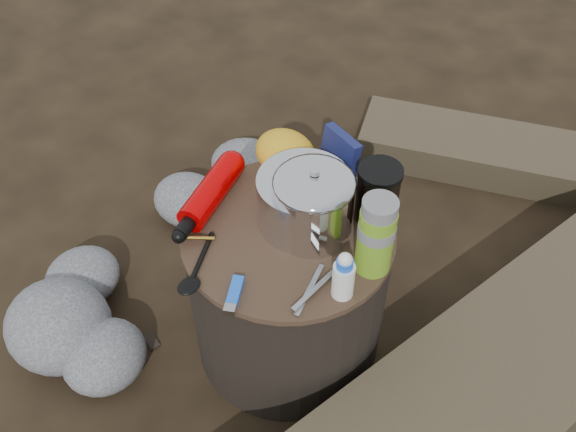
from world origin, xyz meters
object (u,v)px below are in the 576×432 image
Objects in this scene: thermos at (376,236)px; travel_mug at (378,194)px; stump at (288,291)px; fuel_bottle at (211,192)px; camping_pot at (313,203)px.

travel_mug is at bearing 120.63° from thermos.
fuel_bottle reaches higher than stump.
thermos is 0.15m from travel_mug.
stump is 1.77× the size of fuel_bottle.
fuel_bottle is at bearing -169.97° from thermos.
thermos is at bearing -1.23° from camping_pot.
thermos is (0.20, 0.03, 0.31)m from stump.
fuel_bottle is at bearing -169.45° from stump.
camping_pot reaches higher than stump.
camping_pot is 0.25m from fuel_bottle.
thermos is at bearing -4.73° from fuel_bottle.
camping_pot is 1.23× the size of travel_mug.
thermos is (0.39, 0.07, 0.06)m from fuel_bottle.
camping_pot is 0.16m from thermos.
thermos is at bearing 9.53° from stump.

